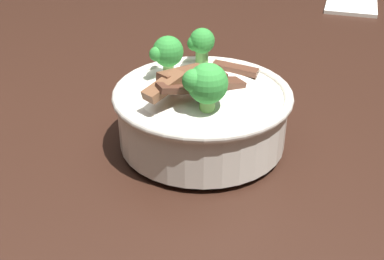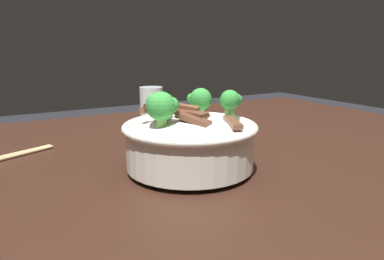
{
  "view_description": "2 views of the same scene",
  "coord_description": "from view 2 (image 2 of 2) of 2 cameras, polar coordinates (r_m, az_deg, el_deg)",
  "views": [
    {
      "loc": [
        -0.63,
        -0.03,
        1.1
      ],
      "look_at": [
        -0.09,
        -0.03,
        0.79
      ],
      "focal_mm": 45.82,
      "sensor_mm": 36.0,
      "label": 1
    },
    {
      "loc": [
        -0.37,
        -0.53,
        0.97
      ],
      "look_at": [
        -0.08,
        -0.03,
        0.83
      ],
      "focal_mm": 32.92,
      "sensor_mm": 36.0,
      "label": 2
    }
  ],
  "objects": [
    {
      "name": "dining_table",
      "position": [
        0.71,
        4.56,
        -11.48
      ],
      "size": [
        1.33,
        1.04,
        0.76
      ],
      "color": "black",
      "rests_on": "ground"
    },
    {
      "name": "drinking_glass",
      "position": [
        0.97,
        -6.57,
        3.86
      ],
      "size": [
        0.06,
        0.06,
        0.09
      ],
      "color": "white",
      "rests_on": "dining_table"
    },
    {
      "name": "rice_bowl",
      "position": [
        0.58,
        -0.34,
        -1.46
      ],
      "size": [
        0.22,
        0.22,
        0.14
      ],
      "color": "silver",
      "rests_on": "dining_table"
    }
  ]
}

